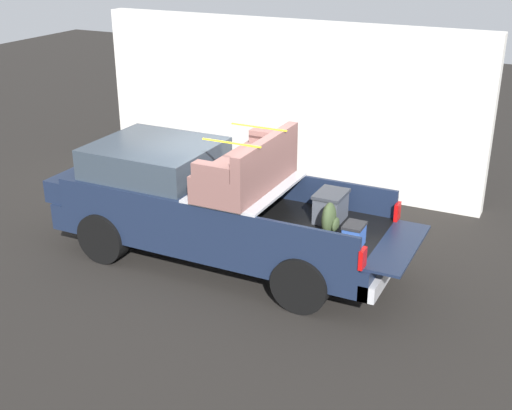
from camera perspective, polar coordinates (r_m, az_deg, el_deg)
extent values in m
plane|color=black|center=(11.13, -2.78, -4.70)|extent=(40.00, 40.00, 0.00)
cube|color=#162138|center=(10.85, -2.85, -1.75)|extent=(5.50, 1.92, 0.44)
cube|color=black|center=(10.27, 3.01, -1.75)|extent=(2.80, 1.80, 0.04)
cube|color=#162138|center=(9.40, 0.79, -2.60)|extent=(2.80, 0.06, 0.50)
cube|color=#162138|center=(10.98, 4.96, 1.15)|extent=(2.80, 0.06, 0.50)
cube|color=#162138|center=(10.74, -3.69, 0.70)|extent=(0.06, 1.80, 0.50)
cube|color=#162138|center=(9.81, 12.05, -3.51)|extent=(0.55, 1.80, 0.04)
cube|color=#B2B2B7|center=(10.38, -0.87, 1.54)|extent=(1.25, 1.92, 0.04)
cube|color=#162138|center=(11.34, -8.89, 1.68)|extent=(2.30, 1.92, 0.50)
cube|color=#2D3842|center=(11.12, -8.61, 4.00)|extent=(1.94, 1.76, 0.50)
cube|color=#162138|center=(12.15, -14.13, 2.40)|extent=(0.40, 1.82, 0.38)
cube|color=#B2B2B7|center=(9.99, 11.03, -5.11)|extent=(0.24, 1.92, 0.24)
cube|color=red|center=(9.03, 9.12, -4.54)|extent=(0.06, 0.20, 0.28)
cube|color=red|center=(10.57, 12.02, -0.56)|extent=(0.06, 0.20, 0.28)
cylinder|color=black|center=(11.19, -12.91, -2.68)|extent=(0.86, 0.30, 0.86)
cylinder|color=black|center=(12.47, -7.94, 0.41)|extent=(0.86, 0.30, 0.86)
cylinder|color=black|center=(9.56, 3.89, -6.73)|extent=(0.86, 0.30, 0.86)
cylinder|color=black|center=(11.03, 7.40, -2.64)|extent=(0.86, 0.30, 0.86)
cube|color=#474C56|center=(10.37, 6.40, -0.25)|extent=(0.40, 0.55, 0.42)
cube|color=#31353C|center=(10.28, 6.46, 0.95)|extent=(0.44, 0.59, 0.05)
ellipsoid|color=#384728|center=(9.87, 6.26, -1.18)|extent=(0.20, 0.35, 0.51)
ellipsoid|color=#384728|center=(9.87, 6.84, -1.70)|extent=(0.09, 0.25, 0.22)
cube|color=#3359B2|center=(9.61, 8.37, -2.66)|extent=(0.26, 0.34, 0.30)
cube|color=#262628|center=(9.54, 8.43, -1.74)|extent=(0.28, 0.36, 0.04)
cube|color=brown|center=(10.30, -0.88, 2.73)|extent=(0.86, 2.04, 0.42)
cube|color=brown|center=(10.02, 0.91, 4.63)|extent=(0.16, 2.04, 0.40)
cube|color=brown|center=(9.45, -3.68, 2.88)|extent=(0.62, 0.20, 0.22)
cube|color=brown|center=(11.00, 1.06, 5.81)|extent=(0.62, 0.20, 0.22)
cube|color=yellow|center=(9.71, -2.13, 5.34)|extent=(0.96, 0.03, 0.02)
cube|color=yellow|center=(10.49, 0.25, 6.69)|extent=(0.96, 0.03, 0.02)
cube|color=silver|center=(13.99, 2.49, 8.64)|extent=(8.32, 0.36, 3.43)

